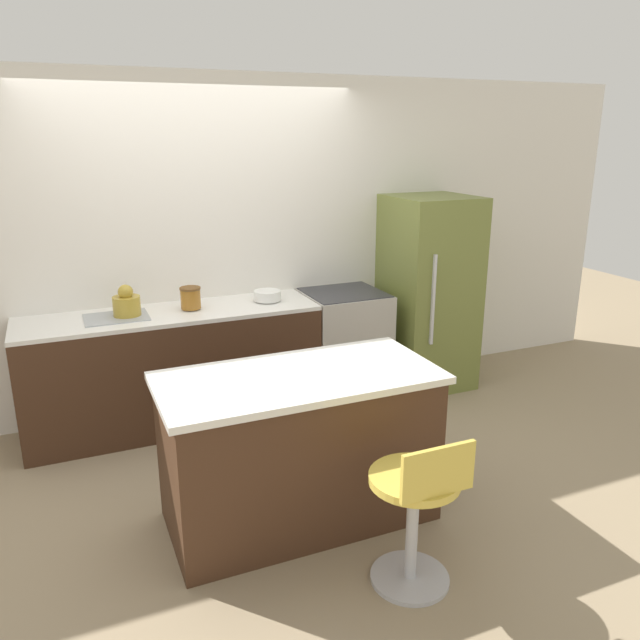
# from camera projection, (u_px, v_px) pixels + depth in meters

# --- Properties ---
(ground_plane) EXTENTS (14.00, 14.00, 0.00)m
(ground_plane) POSITION_uv_depth(u_px,v_px,m) (230.00, 432.00, 4.68)
(ground_plane) COLOR #998466
(wall_back) EXTENTS (8.00, 0.06, 2.60)m
(wall_back) POSITION_uv_depth(u_px,v_px,m) (201.00, 247.00, 4.88)
(wall_back) COLOR white
(wall_back) RESTS_ON ground_plane
(back_counter) EXTENTS (2.17, 0.61, 0.90)m
(back_counter) POSITION_uv_depth(u_px,v_px,m) (174.00, 369.00, 4.71)
(back_counter) COLOR #422819
(back_counter) RESTS_ON ground_plane
(kitchen_island) EXTENTS (1.54, 0.75, 0.89)m
(kitchen_island) POSITION_uv_depth(u_px,v_px,m) (299.00, 447.00, 3.53)
(kitchen_island) COLOR #422819
(kitchen_island) RESTS_ON ground_plane
(oven_range) EXTENTS (0.65, 0.62, 0.90)m
(oven_range) POSITION_uv_depth(u_px,v_px,m) (344.00, 344.00, 5.25)
(oven_range) COLOR #B7B2A8
(oven_range) RESTS_ON ground_plane
(refrigerator) EXTENTS (0.68, 0.72, 1.65)m
(refrigerator) POSITION_uv_depth(u_px,v_px,m) (428.00, 293.00, 5.40)
(refrigerator) COLOR olive
(refrigerator) RESTS_ON ground_plane
(stool_chair) EXTENTS (0.44, 0.44, 0.84)m
(stool_chair) POSITION_uv_depth(u_px,v_px,m) (416.00, 510.00, 3.00)
(stool_chair) COLOR #B7B7BC
(stool_chair) RESTS_ON ground_plane
(kettle) EXTENTS (0.19, 0.19, 0.23)m
(kettle) POSITION_uv_depth(u_px,v_px,m) (127.00, 303.00, 4.45)
(kettle) COLOR #B29333
(kettle) RESTS_ON back_counter
(mixing_bowl) EXTENTS (0.21, 0.21, 0.08)m
(mixing_bowl) POSITION_uv_depth(u_px,v_px,m) (267.00, 295.00, 4.86)
(mixing_bowl) COLOR white
(mixing_bowl) RESTS_ON back_counter
(canister_jar) EXTENTS (0.15, 0.15, 0.16)m
(canister_jar) POSITION_uv_depth(u_px,v_px,m) (191.00, 298.00, 4.62)
(canister_jar) COLOR #9E6623
(canister_jar) RESTS_ON back_counter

